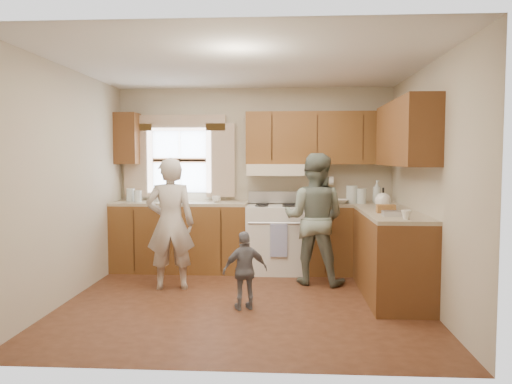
# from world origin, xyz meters

# --- Properties ---
(room) EXTENTS (3.80, 3.80, 3.80)m
(room) POSITION_xyz_m (0.00, 0.00, 1.25)
(room) COLOR #442415
(room) RESTS_ON ground
(kitchen_fixtures) EXTENTS (3.80, 2.25, 2.15)m
(kitchen_fixtures) POSITION_xyz_m (0.61, 1.08, 0.84)
(kitchen_fixtures) COLOR #4E2D10
(kitchen_fixtures) RESTS_ON ground
(stove) EXTENTS (0.76, 0.67, 1.07)m
(stove) POSITION_xyz_m (0.30, 1.44, 0.47)
(stove) COLOR silver
(stove) RESTS_ON ground
(woman_left) EXTENTS (0.62, 0.46, 1.54)m
(woman_left) POSITION_xyz_m (-0.91, 0.49, 0.77)
(woman_left) COLOR beige
(woman_left) RESTS_ON ground
(woman_right) EXTENTS (0.91, 0.79, 1.59)m
(woman_right) POSITION_xyz_m (0.79, 0.85, 0.80)
(woman_right) COLOR #254432
(woman_right) RESTS_ON ground
(child) EXTENTS (0.50, 0.34, 0.80)m
(child) POSITION_xyz_m (0.03, -0.25, 0.40)
(child) COLOR slate
(child) RESTS_ON ground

